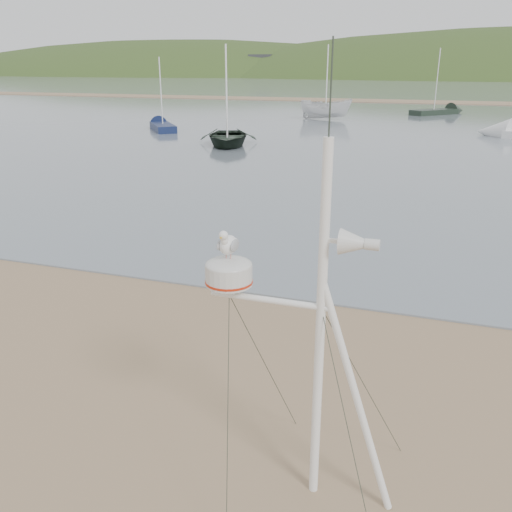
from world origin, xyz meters
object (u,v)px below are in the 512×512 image
(mast_rig, at_px, (311,404))
(boat_white, at_px, (326,92))
(sailboat_blue_near, at_px, (160,125))
(boat_dark, at_px, (227,103))
(sailboat_dark_mid, at_px, (446,111))

(mast_rig, bearing_deg, boat_white, 101.75)
(boat_white, height_order, sailboat_blue_near, sailboat_blue_near)
(boat_dark, bearing_deg, sailboat_dark_mid, 46.58)
(sailboat_blue_near, bearing_deg, boat_white, 47.89)
(sailboat_dark_mid, bearing_deg, boat_white, -137.35)
(boat_dark, bearing_deg, boat_white, 63.90)
(mast_rig, xyz_separation_m, sailboat_dark_mid, (1.00, 53.77, -0.91))
(boat_white, distance_m, sailboat_blue_near, 15.71)
(boat_dark, distance_m, sailboat_blue_near, 10.95)
(mast_rig, height_order, boat_white, mast_rig)
(sailboat_blue_near, distance_m, sailboat_dark_mid, 29.44)
(mast_rig, distance_m, boat_dark, 28.41)
(boat_white, bearing_deg, sailboat_blue_near, 136.13)
(mast_rig, bearing_deg, boat_dark, 113.65)
(mast_rig, xyz_separation_m, boat_dark, (-11.38, 26.00, 1.34))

